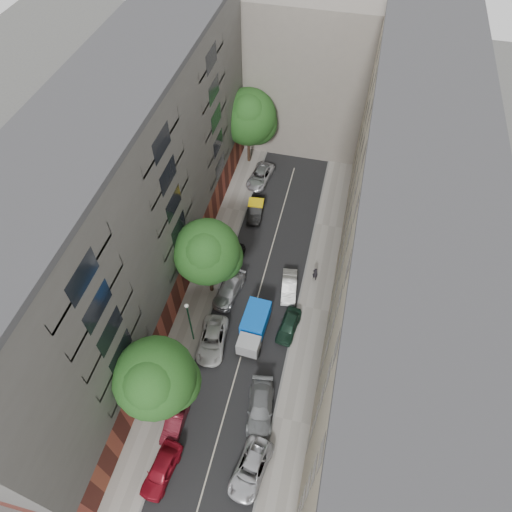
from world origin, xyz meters
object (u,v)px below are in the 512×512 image
(car_left_2, at_px, (212,340))
(tree_far, at_px, (249,119))
(car_right_0, at_px, (251,469))
(car_right_2, at_px, (289,326))
(car_left_1, at_px, (175,421))
(car_left_6, at_px, (260,176))
(car_right_1, at_px, (260,408))
(pedestrian, at_px, (315,274))
(car_left_0, at_px, (161,470))
(car_left_4, at_px, (231,260))
(lamp_post, at_px, (189,318))
(tree_near, at_px, (156,380))
(car_right_3, at_px, (289,286))
(car_left_5, at_px, (256,210))
(car_left_3, at_px, (229,290))
(tree_mid, at_px, (208,254))
(tarp_truck, at_px, (254,327))

(car_left_2, height_order, tree_far, tree_far)
(car_right_0, relative_size, car_right_2, 1.24)
(car_left_1, distance_m, car_left_6, 30.00)
(car_right_1, relative_size, pedestrian, 3.02)
(car_left_0, relative_size, car_left_4, 0.99)
(tree_far, xyz_separation_m, lamp_post, (1.08, -25.41, -2.58))
(tree_near, xyz_separation_m, lamp_post, (-0.12, 6.82, -2.57))
(car_right_3, distance_m, tree_far, 20.71)
(car_left_2, distance_m, car_right_1, 7.51)
(car_left_2, height_order, tree_near, tree_near)
(car_right_0, distance_m, car_right_1, 4.70)
(car_right_1, bearing_deg, car_left_6, 94.76)
(car_right_3, xyz_separation_m, pedestrian, (2.25, 1.87, 0.31))
(tree_near, bearing_deg, car_right_1, 13.99)
(car_left_5, xyz_separation_m, car_right_0, (5.95, -26.49, -0.03))
(car_left_2, xyz_separation_m, car_left_5, (0.00, 16.80, 0.00))
(car_left_3, relative_size, car_left_5, 1.10)
(car_left_4, xyz_separation_m, car_right_2, (7.20, -6.12, -0.09))
(car_right_0, distance_m, car_right_3, 17.09)
(car_left_5, relative_size, tree_mid, 0.48)
(car_right_0, bearing_deg, car_right_2, 97.23)
(car_right_2, bearing_deg, pedestrian, 84.30)
(tarp_truck, xyz_separation_m, car_left_6, (-4.20, 20.60, -0.63))
(tree_mid, bearing_deg, car_left_4, 76.22)
(car_left_5, bearing_deg, tree_near, -100.08)
(car_left_4, distance_m, car_right_3, 6.65)
(tree_far, height_order, pedestrian, tree_far)
(car_left_0, height_order, car_right_3, car_left_0)
(tarp_truck, distance_m, car_right_0, 11.78)
(car_left_1, bearing_deg, tree_mid, 93.82)
(car_left_1, distance_m, car_left_3, 13.22)
(car_left_0, relative_size, tree_mid, 0.49)
(car_right_1, xyz_separation_m, lamp_post, (-7.43, 5.00, 3.04))
(car_left_4, relative_size, car_right_3, 1.10)
(car_left_2, bearing_deg, car_right_3, 46.61)
(car_left_3, distance_m, car_left_4, 3.69)
(car_left_1, xyz_separation_m, tree_mid, (-0.90, 13.11, 5.24))
(car_left_1, bearing_deg, lamp_post, 97.56)
(car_left_0, height_order, tree_mid, tree_mid)
(car_right_3, distance_m, tree_near, 16.96)
(tarp_truck, bearing_deg, pedestrian, 62.10)
(car_right_3, bearing_deg, tree_far, 107.52)
(car_right_1, xyz_separation_m, car_right_2, (0.80, 8.08, -0.06))
(lamp_post, bearing_deg, car_left_6, 87.38)
(car_left_3, height_order, tree_mid, tree_mid)
(car_left_0, xyz_separation_m, car_right_1, (6.16, 6.30, -0.02))
(car_left_4, height_order, car_left_5, car_left_4)
(car_left_4, distance_m, car_right_0, 20.06)
(car_left_4, bearing_deg, car_right_0, -62.88)
(tarp_truck, relative_size, car_left_3, 1.11)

